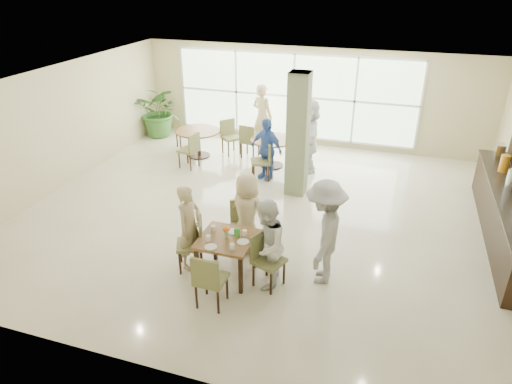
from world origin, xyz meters
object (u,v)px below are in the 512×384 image
(adult_b, at_px, (308,136))
(adult_standing, at_px, (262,116))
(main_table, at_px, (227,243))
(adult_a, at_px, (266,149))
(potted_plant, at_px, (160,111))
(teen_right, at_px, (266,244))
(round_table_left, at_px, (198,136))
(round_table_right, at_px, (272,145))
(teen_standing, at_px, (324,232))
(buffet_counter, at_px, (507,212))
(teen_left, at_px, (190,227))
(teen_far, at_px, (247,213))

(adult_b, relative_size, adult_standing, 1.01)
(main_table, bearing_deg, adult_a, 97.54)
(potted_plant, xyz_separation_m, adult_standing, (3.28, 0.04, 0.13))
(adult_a, bearing_deg, teen_right, -52.38)
(adult_b, bearing_deg, adult_a, -69.16)
(round_table_left, height_order, round_table_right, same)
(teen_right, distance_m, adult_a, 4.25)
(main_table, relative_size, round_table_right, 0.79)
(main_table, relative_size, teen_standing, 0.49)
(buffet_counter, relative_size, teen_right, 3.04)
(round_table_left, bearing_deg, teen_left, -67.05)
(buffet_counter, bearing_deg, teen_far, -157.13)
(main_table, height_order, teen_left, teen_left)
(main_table, xyz_separation_m, adult_standing, (-1.28, 6.14, 0.28))
(buffet_counter, height_order, teen_standing, buffet_counter)
(teen_right, height_order, adult_standing, adult_standing)
(teen_left, relative_size, adult_a, 1.00)
(potted_plant, bearing_deg, teen_left, -57.26)
(teen_far, xyz_separation_m, adult_b, (0.26, 4.01, 0.17))
(teen_far, distance_m, teen_standing, 1.56)
(main_table, height_order, round_table_right, same)
(buffet_counter, xyz_separation_m, teen_left, (-5.36, -2.72, 0.22))
(main_table, distance_m, buffet_counter, 5.44)
(main_table, height_order, adult_standing, adult_standing)
(teen_standing, relative_size, adult_standing, 0.98)
(teen_left, distance_m, adult_standing, 6.08)
(potted_plant, bearing_deg, buffet_counter, -19.62)
(teen_left, height_order, adult_a, adult_a)
(round_table_left, bearing_deg, adult_a, -20.88)
(round_table_left, xyz_separation_m, adult_standing, (1.46, 1.25, 0.33))
(round_table_left, distance_m, teen_standing, 6.21)
(teen_right, height_order, adult_a, adult_a)
(adult_a, bearing_deg, round_table_right, 116.42)
(adult_standing, bearing_deg, round_table_left, 63.82)
(main_table, height_order, adult_a, adult_a)
(adult_b, bearing_deg, teen_standing, -7.97)
(main_table, distance_m, adult_a, 4.09)
(teen_far, height_order, teen_standing, teen_standing)
(potted_plant, bearing_deg, teen_standing, -42.95)
(teen_right, bearing_deg, main_table, -99.27)
(adult_a, bearing_deg, teen_standing, -39.46)
(teen_right, height_order, adult_b, adult_b)
(main_table, relative_size, teen_right, 0.58)
(adult_standing, bearing_deg, teen_right, 131.07)
(adult_standing, bearing_deg, adult_a, 132.99)
(teen_left, distance_m, adult_a, 3.96)
(teen_left, bearing_deg, round_table_right, 8.20)
(main_table, distance_m, adult_b, 4.90)
(main_table, xyz_separation_m, adult_b, (0.32, 4.88, 0.28))
(buffet_counter, relative_size, adult_a, 3.04)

